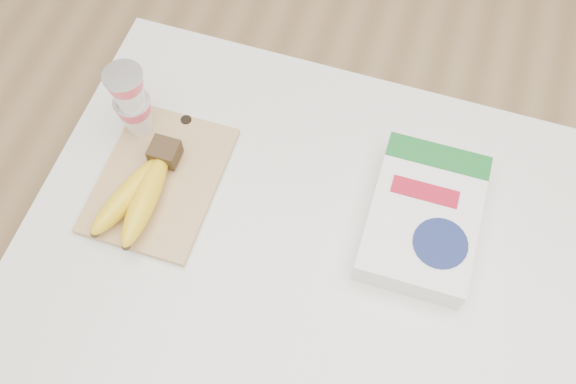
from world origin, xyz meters
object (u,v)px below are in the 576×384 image
Objects in this scene: table at (342,334)px; cereal_box at (423,217)px; bananas at (140,192)px; cutting_board at (160,180)px; yogurt_stack at (131,100)px.

cereal_box is (0.08, 0.10, 0.45)m from table.
cereal_box reaches higher than table.
table is 0.60m from bananas.
bananas is (-0.01, -0.04, 0.03)m from cutting_board.
bananas is 0.16m from yogurt_stack.
yogurt_stack is (-0.06, 0.13, 0.06)m from bananas.
table is 4.17× the size of cutting_board.
bananas is at bearing -64.94° from yogurt_stack.
bananas is at bearing -168.06° from cereal_box.
table is at bearing -16.37° from yogurt_stack.
yogurt_stack reaches higher than cutting_board.
cereal_box is at bearing -3.05° from yogurt_stack.
table is 0.69m from yogurt_stack.
yogurt_stack reaches higher than table.
bananas reaches higher than table.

